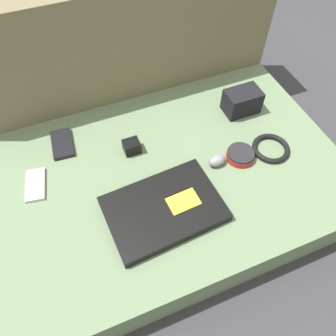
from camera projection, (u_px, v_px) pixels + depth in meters
ground_plane at (168, 196)px, 1.16m from camera, size 8.00×8.00×0.00m
couch_seat at (168, 184)px, 1.10m from camera, size 1.13×0.74×0.15m
couch_backrest at (120, 55)px, 1.19m from camera, size 1.13×0.20×0.55m
laptop at (164, 209)px, 0.95m from camera, size 0.34×0.24×0.03m
computer_mouse at (217, 161)px, 1.04m from camera, size 0.06×0.04×0.04m
speaker_puck at (240, 155)px, 1.06m from camera, size 0.09×0.09×0.03m
phone_silver at (62, 144)px, 1.10m from camera, size 0.08×0.13×0.01m
phone_black at (35, 185)px, 1.01m from camera, size 0.08×0.13×0.01m
camera_pouch at (242, 101)px, 1.17m from camera, size 0.12×0.08×0.08m
charger_brick at (132, 146)px, 1.08m from camera, size 0.05×0.05×0.04m
cable_coil at (271, 148)px, 1.09m from camera, size 0.12×0.12×0.02m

